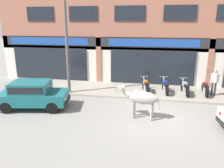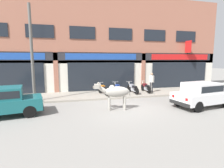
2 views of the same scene
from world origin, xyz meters
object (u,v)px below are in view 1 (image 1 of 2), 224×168
Objects in this scene: motorcycle_1 at (165,86)px; motorcycle_2 at (185,88)px; pedestrian at (215,80)px; utility_pole at (67,44)px; cow at (141,98)px; motorcycle_3 at (205,88)px; car_0 at (33,93)px; motorcycle_0 at (146,86)px.

motorcycle_1 and motorcycle_2 have the same top height.
pedestrian is 9.09m from utility_pole.
motorcycle_2 is at bearing 56.51° from cow.
car_0 is at bearing -158.30° from motorcycle_3.
utility_pole is at bearing -171.95° from motorcycle_2.
utility_pole reaches higher than motorcycle_0.
motorcycle_0 is at bearing -175.32° from motorcycle_1.
motorcycle_0 and motorcycle_3 have the same top height.
car_0 is 8.91m from motorcycle_2.
cow is at bearing -1.84° from car_0.
cow is 1.20× the size of motorcycle_0.
motorcycle_2 is at bearing -179.66° from pedestrian.
cow reaches higher than motorcycle_1.
motorcycle_0 is (0.09, 3.74, -0.49)m from cow.
car_0 is 2.13× the size of motorcycle_0.
utility_pole is (-4.74, -0.99, 2.64)m from motorcycle_0.
motorcycle_0 and motorcycle_1 have the same top height.
utility_pole is (-5.96, -1.09, 2.64)m from motorcycle_1.
car_0 is 2.09× the size of motorcycle_3.
motorcycle_3 is (9.36, 3.72, -0.30)m from car_0.
motorcycle_1 is at bearing 27.70° from car_0.
car_0 reaches higher than motorcycle_3.
cow is at bearing -91.35° from motorcycle_0.
cow is 0.35× the size of utility_pole.
pedestrian reaches higher than motorcycle_2.
motorcycle_1 is at bearing 176.10° from motorcycle_2.
motorcycle_1 is (1.30, 3.84, -0.49)m from cow.
car_0 is 0.63× the size of utility_pole.
motorcycle_2 is at bearing -173.14° from motorcycle_3.
motorcycle_0 is 0.98× the size of motorcycle_2.
motorcycle_3 is at bearing 21.70° from car_0.
motorcycle_0 is at bearing 11.81° from utility_pole.
car_0 is 6.77m from motorcycle_0.
cow is 0.56× the size of car_0.
motorcycle_1 is 2.39m from motorcycle_3.
motorcycle_2 is 1.13× the size of pedestrian.
utility_pole is at bearing 149.45° from cow.
motorcycle_2 is at bearing -3.90° from motorcycle_1.
pedestrian is at bearing -1.43° from motorcycle_1.
cow is 1.34× the size of pedestrian.
motorcycle_2 is at bearing 23.70° from car_0.
car_0 is 2.10× the size of motorcycle_2.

